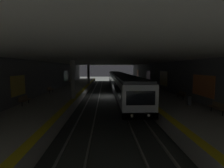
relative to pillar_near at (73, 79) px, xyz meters
The scene contains 21 objects.
ground_plane 8.83m from the pillar_near, 32.12° to the right, with size 120.00×120.00×0.00m, color #383A38.
track_left 10.07m from the pillar_near, 43.39° to the right, with size 60.00×1.53×0.16m.
track_right 7.95m from the pillar_near, 17.24° to the right, with size 60.00×1.53×0.16m.
platform_left 13.21m from the pillar_near, 57.55° to the right, with size 60.00×5.30×1.06m.
platform_right 7.79m from the pillar_near, 17.60° to the left, with size 60.00×5.30×1.06m.
wall_left 15.47m from the pillar_near, 63.20° to the right, with size 60.00×0.56×5.60m.
wall_right 8.63m from the pillar_near, 36.31° to the left, with size 60.00×0.56×5.60m.
ceiling_slab 8.55m from the pillar_near, 32.12° to the right, with size 60.00×19.40×0.40m.
pillar_near is the anchor object (origin of this frame).
pillar_far 18.45m from the pillar_near, ahead, with size 0.56×0.56×4.55m.
metro_train 13.51m from the pillar_near, 29.16° to the right, with size 38.43×2.83×3.49m.
bench_left_near 14.84m from the pillar_near, 119.02° to the right, with size 1.70×0.47×0.86m.
bench_left_mid 13.03m from the pillar_near, 93.41° to the right, with size 1.70×0.47×0.86m.
bench_right_near 5.58m from the pillar_near, 127.83° to the left, with size 1.70×0.47×0.86m.
bench_right_mid 6.40m from the pillar_near, 42.79° to the left, with size 1.70×0.47×0.86m.
bench_right_far 19.45m from the pillar_near, 12.48° to the left, with size 1.70×0.47×0.86m.
person_waiting_near 24.05m from the pillar_near, 26.94° to the right, with size 0.60×0.22×1.55m.
person_walking_mid 18.78m from the pillar_near, 40.38° to the right, with size 0.60×0.23×1.67m.
suitcase_rolling 13.26m from the pillar_near, 59.84° to the right, with size 0.44×0.26×0.98m.
backpack_on_floor 11.50m from the pillar_near, 64.11° to the right, with size 0.30×0.20×0.40m.
trash_bin 12.95m from the pillar_near, 108.53° to the right, with size 0.44×0.44×0.85m.
Camera 1 is at (-26.62, 0.50, 4.72)m, focal length 26.35 mm.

